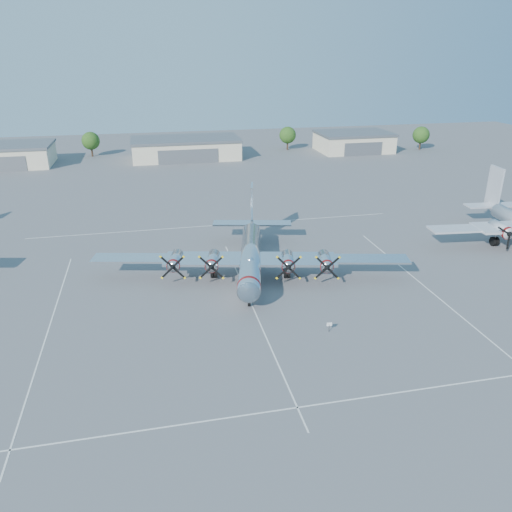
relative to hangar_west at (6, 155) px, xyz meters
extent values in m
plane|color=#59595C|center=(45.00, -81.96, -2.71)|extent=(260.00, 260.00, 0.00)
cube|color=silver|center=(23.00, -86.96, -2.71)|extent=(0.15, 40.00, 0.01)
cube|color=silver|center=(45.00, -86.96, -2.71)|extent=(0.15, 40.00, 0.01)
cube|color=silver|center=(67.00, -86.96, -2.71)|extent=(0.15, 40.00, 0.01)
cube|color=silver|center=(45.00, -103.96, -2.71)|extent=(60.00, 0.15, 0.01)
cube|color=silver|center=(45.00, -56.96, -2.71)|extent=(60.00, 0.15, 0.01)
cube|color=beige|center=(0.00, 0.04, -0.31)|extent=(22.00, 14.00, 4.80)
cube|color=slate|center=(0.00, 0.04, 2.39)|extent=(22.60, 14.60, 0.60)
cube|color=beige|center=(45.00, 0.04, -0.31)|extent=(28.00, 14.00, 4.80)
cube|color=slate|center=(45.00, 0.04, 2.39)|extent=(28.60, 14.60, 0.60)
cube|color=slate|center=(45.00, -7.01, -0.91)|extent=(15.40, 0.20, 3.60)
cube|color=beige|center=(93.00, 0.04, -0.31)|extent=(20.00, 14.00, 4.80)
cube|color=slate|center=(93.00, 0.04, 2.39)|extent=(20.60, 14.60, 0.60)
cube|color=slate|center=(93.00, -7.01, -0.91)|extent=(11.00, 0.20, 3.60)
cylinder|color=#382619|center=(20.00, 8.04, -1.31)|extent=(0.50, 0.50, 2.80)
sphere|color=#194313|center=(20.00, 8.04, 1.53)|extent=(4.80, 4.80, 4.80)
cylinder|color=#382619|center=(75.00, 6.04, -1.31)|extent=(0.50, 0.50, 2.80)
sphere|color=#194313|center=(75.00, 6.04, 1.53)|extent=(4.80, 4.80, 4.80)
cylinder|color=#382619|center=(113.00, -1.96, -1.31)|extent=(0.50, 0.50, 2.80)
sphere|color=#194313|center=(113.00, -1.96, 1.53)|extent=(4.80, 4.80, 4.80)
cylinder|color=black|center=(51.67, -93.18, -2.31)|extent=(0.06, 0.06, 0.81)
cube|color=white|center=(51.67, -93.18, -1.86)|extent=(0.56, 0.11, 0.40)
camera|label=1|loc=(34.61, -135.50, 24.49)|focal=35.00mm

